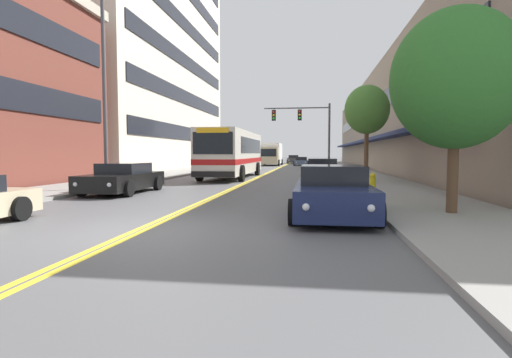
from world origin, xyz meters
name	(u,v)px	position (x,y,z in m)	size (l,w,h in m)	color
ground_plane	(278,168)	(0.00, 37.00, 0.00)	(240.00, 240.00, 0.00)	#565659
sidewalk_left	(215,167)	(-7.40, 37.00, 0.06)	(3.81, 106.00, 0.12)	gray
sidewalk_right	(345,168)	(7.40, 37.00, 0.06)	(3.81, 106.00, 0.12)	gray
centre_line	(278,168)	(0.00, 37.00, 0.00)	(0.34, 106.00, 0.01)	yellow
office_tower_left	(133,46)	(-15.55, 33.76, 13.28)	(12.08, 31.19, 26.55)	beige
storefront_row_right	(404,124)	(13.54, 37.00, 4.86)	(9.10, 68.00, 9.73)	gray
city_bus	(233,152)	(-1.70, 19.27, 1.78)	(2.88, 11.40, 3.16)	silver
car_charcoal_parked_left_mid	(231,164)	(-4.38, 31.54, 0.63)	(2.14, 4.67, 1.35)	#232328
car_black_parked_left_far	(123,179)	(-4.26, 7.99, 0.61)	(2.17, 4.86, 1.28)	black
car_navy_parked_right_foreground	(332,193)	(4.29, 2.69, 0.64)	(2.18, 4.67, 1.37)	#19234C
car_silver_parked_right_mid	(322,171)	(4.36, 15.85, 0.63)	(2.16, 4.35, 1.38)	#B7B7BC
car_slate_blue_moving_lead	(301,161)	(2.32, 47.40, 0.56)	(2.01, 4.61, 1.19)	#475675
car_dark_grey_moving_second	(294,160)	(0.76, 58.18, 0.65)	(2.09, 4.64, 1.38)	#38383D
box_truck	(271,154)	(-1.88, 47.73, 1.57)	(2.81, 7.88, 3.07)	#BCAD89
traffic_signal_mast	(306,124)	(3.21, 26.73, 4.23)	(5.69, 0.38, 5.93)	#47474C
street_lamp_left_near	(110,73)	(-5.04, 8.53, 5.17)	(2.16, 0.28, 8.83)	#47474C
street_tree_right_near	(456,79)	(7.43, 3.07, 3.61)	(3.31, 3.31, 5.32)	brown
street_tree_right_mid	(367,110)	(6.78, 15.12, 4.12)	(2.48, 2.48, 5.38)	brown
fire_hydrant	(373,185)	(5.95, 6.90, 0.55)	(0.30, 0.22, 0.86)	yellow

